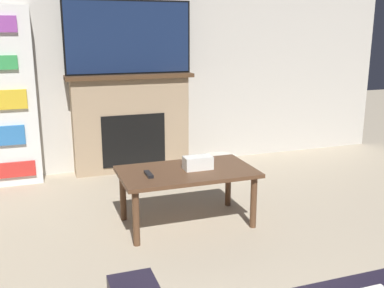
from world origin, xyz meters
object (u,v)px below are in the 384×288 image
object	(u,v)px
fireplace	(131,123)
storage_basket	(219,165)
coffee_table	(187,177)
tv	(129,38)
bookshelf	(3,98)

from	to	relation	value
fireplace	storage_basket	xyz separation A→B (m)	(0.84, -0.46, -0.43)
fireplace	coffee_table	world-z (taller)	fireplace
fireplace	coffee_table	xyz separation A→B (m)	(0.11, -1.54, -0.14)
coffee_table	fireplace	bearing A→B (deg)	93.92
coffee_table	storage_basket	xyz separation A→B (m)	(0.73, 1.08, -0.29)
fireplace	coffee_table	bearing A→B (deg)	-86.08
tv	storage_basket	world-z (taller)	tv
coffee_table	storage_basket	bearing A→B (deg)	55.86
tv	coffee_table	bearing A→B (deg)	-86.03
coffee_table	storage_basket	distance (m)	1.34
bookshelf	tv	bearing A→B (deg)	0.10
tv	bookshelf	xyz separation A→B (m)	(-1.25, -0.00, -0.56)
coffee_table	bookshelf	size ratio (longest dim) A/B	0.61
fireplace	tv	size ratio (longest dim) A/B	1.01
fireplace	bookshelf	bearing A→B (deg)	-178.98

